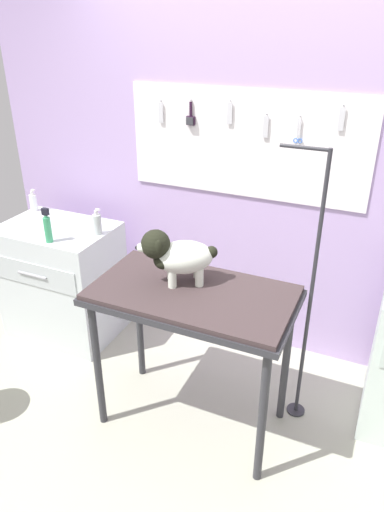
{
  "coord_description": "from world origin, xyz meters",
  "views": [
    {
      "loc": [
        0.83,
        -1.63,
        2.19
      ],
      "look_at": [
        -0.07,
        0.38,
        1.07
      ],
      "focal_mm": 33.09,
      "sensor_mm": 36.0,
      "label": 1
    }
  ],
  "objects": [
    {
      "name": "ground",
      "position": [
        0.0,
        0.0,
        -0.02
      ],
      "size": [
        4.4,
        4.0,
        0.04
      ],
      "primitive_type": "cube",
      "color": "#AAAA96"
    },
    {
      "name": "rear_wall_panel",
      "position": [
        0.0,
        1.28,
        1.16
      ],
      "size": [
        4.0,
        0.11,
        2.3
      ],
      "color": "#B497CE",
      "rests_on": "ground"
    },
    {
      "name": "grooming_table",
      "position": [
        -0.03,
        0.31,
        0.81
      ],
      "size": [
        1.09,
        0.59,
        0.91
      ],
      "color": "#2D2D33",
      "rests_on": "ground"
    },
    {
      "name": "grooming_arm",
      "position": [
        0.52,
        0.63,
        0.77
      ],
      "size": [
        0.3,
        0.11,
        1.65
      ],
      "color": "#2D2D33",
      "rests_on": "ground"
    },
    {
      "name": "dog",
      "position": [
        -0.15,
        0.35,
        1.08
      ],
      "size": [
        0.41,
        0.32,
        0.31
      ],
      "color": "white",
      "rests_on": "grooming_table"
    },
    {
      "name": "counter_left",
      "position": [
        -1.3,
        0.77,
        0.43
      ],
      "size": [
        0.8,
        0.58,
        0.87
      ],
      "color": "silver",
      "rests_on": "ground"
    },
    {
      "name": "conditioner_bottle",
      "position": [
        -0.96,
        0.79,
        0.94
      ],
      "size": [
        0.06,
        0.06,
        0.19
      ],
      "color": "#B2BBBA",
      "rests_on": "counter_left"
    },
    {
      "name": "spray_bottle_short",
      "position": [
        -1.18,
        0.56,
        0.97
      ],
      "size": [
        0.05,
        0.05,
        0.24
      ],
      "color": "#3A9C66",
      "rests_on": "counter_left"
    },
    {
      "name": "pump_bottle_white",
      "position": [
        -1.65,
        0.96,
        0.93
      ],
      "size": [
        0.06,
        0.05,
        0.17
      ],
      "color": "white",
      "rests_on": "counter_left"
    }
  ]
}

